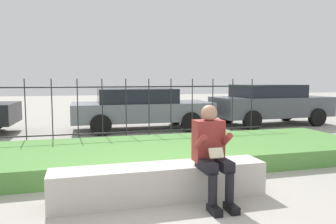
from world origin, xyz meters
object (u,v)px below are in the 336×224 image
Objects in this scene: car_parked_right at (270,103)px; stone_bench at (161,184)px; person_seated_reader at (212,150)px; car_parked_center at (141,108)px.

stone_bench is at bearing -134.79° from car_parked_right.
car_parked_right is (4.89, 6.28, 0.07)m from person_seated_reader.
car_parked_right is at bearing 47.54° from stone_bench.
stone_bench is 2.27× the size of person_seated_reader.
car_parked_center is (0.89, 6.11, 0.50)m from stone_bench.
car_parked_right reaches higher than car_parked_center.
car_parked_right reaches higher than person_seated_reader.
person_seated_reader is 0.30× the size of car_parked_right.
stone_bench is 8.15m from car_parked_right.
car_parked_center is (0.29, 6.39, 0.02)m from person_seated_reader.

